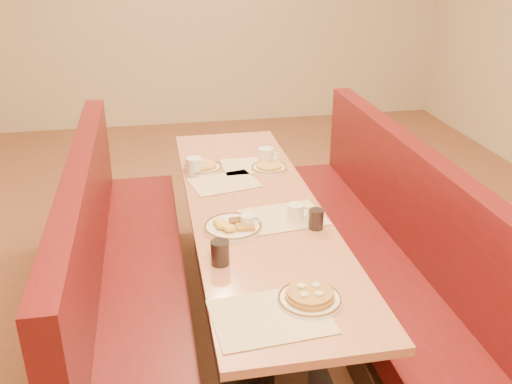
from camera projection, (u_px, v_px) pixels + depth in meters
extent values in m
plane|color=#9E6647|center=(255.00, 319.00, 3.39)|extent=(8.00, 8.00, 0.00)
cube|color=beige|center=(189.00, 3.00, 6.40)|extent=(6.00, 0.04, 2.80)
cube|color=black|center=(255.00, 315.00, 3.37)|extent=(0.55, 1.88, 0.06)
cube|color=black|center=(255.00, 268.00, 3.24)|extent=(0.15, 1.75, 0.71)
cube|color=tan|center=(255.00, 209.00, 3.09)|extent=(0.70, 2.50, 0.04)
cube|color=#4C3326|center=(138.00, 318.00, 3.23)|extent=(0.55, 2.50, 0.20)
cube|color=maroon|center=(134.00, 278.00, 3.12)|extent=(0.55, 2.50, 0.16)
cube|color=maroon|center=(85.00, 220.00, 2.93)|extent=(0.12, 2.50, 0.60)
cube|color=#4C3326|center=(364.00, 293.00, 3.46)|extent=(0.55, 2.50, 0.20)
cube|color=maroon|center=(367.00, 255.00, 3.35)|extent=(0.55, 2.50, 0.16)
cube|color=maroon|center=(409.00, 193.00, 3.23)|extent=(0.12, 2.50, 0.60)
cube|color=beige|center=(271.00, 316.00, 2.18)|extent=(0.47, 0.37, 0.00)
cube|color=beige|center=(283.00, 217.00, 2.95)|extent=(0.45, 0.36, 0.00)
cube|color=beige|center=(224.00, 183.00, 3.36)|extent=(0.44, 0.36, 0.00)
cube|color=beige|center=(253.00, 165.00, 3.61)|extent=(0.38, 0.29, 0.00)
cylinder|color=white|center=(310.00, 300.00, 2.27)|extent=(0.26, 0.26, 0.02)
torus|color=brown|center=(310.00, 298.00, 2.26)|extent=(0.26, 0.26, 0.01)
cylinder|color=#BF8944|center=(310.00, 296.00, 2.26)|extent=(0.20, 0.20, 0.02)
cylinder|color=#BF8944|center=(310.00, 292.00, 2.25)|extent=(0.18, 0.18, 0.02)
cylinder|color=beige|center=(316.00, 285.00, 2.28)|extent=(0.03, 0.03, 0.01)
cylinder|color=beige|center=(301.00, 286.00, 2.27)|extent=(0.03, 0.03, 0.01)
cylinder|color=beige|center=(304.00, 295.00, 2.22)|extent=(0.03, 0.03, 0.01)
cylinder|color=beige|center=(319.00, 294.00, 2.23)|extent=(0.03, 0.03, 0.01)
cylinder|color=white|center=(233.00, 227.00, 2.83)|extent=(0.30, 0.30, 0.02)
torus|color=brown|center=(233.00, 226.00, 2.83)|extent=(0.29, 0.29, 0.01)
ellipsoid|color=yellow|center=(222.00, 225.00, 2.79)|extent=(0.07, 0.07, 0.04)
ellipsoid|color=yellow|center=(230.00, 228.00, 2.76)|extent=(0.06, 0.06, 0.03)
ellipsoid|color=yellow|center=(219.00, 222.00, 2.83)|extent=(0.06, 0.06, 0.03)
cylinder|color=brown|center=(240.00, 221.00, 2.84)|extent=(0.11, 0.04, 0.02)
cylinder|color=brown|center=(239.00, 218.00, 2.87)|extent=(0.11, 0.04, 0.02)
cube|color=#BC8E3A|center=(245.00, 227.00, 2.79)|extent=(0.09, 0.07, 0.02)
cylinder|color=white|center=(269.00, 168.00, 3.55)|extent=(0.23, 0.23, 0.02)
torus|color=brown|center=(269.00, 167.00, 3.55)|extent=(0.22, 0.22, 0.01)
cylinder|color=#E9B052|center=(269.00, 166.00, 3.54)|extent=(0.16, 0.16, 0.02)
ellipsoid|color=yellow|center=(264.00, 164.00, 3.55)|extent=(0.05, 0.05, 0.02)
cylinder|color=white|center=(203.00, 168.00, 3.55)|extent=(0.25, 0.25, 0.02)
torus|color=brown|center=(203.00, 167.00, 3.55)|extent=(0.24, 0.24, 0.01)
cylinder|color=#E9B052|center=(203.00, 165.00, 3.54)|extent=(0.17, 0.17, 0.02)
ellipsoid|color=yellow|center=(197.00, 163.00, 3.55)|extent=(0.05, 0.05, 0.03)
cylinder|color=white|center=(296.00, 213.00, 2.90)|extent=(0.08, 0.08, 0.09)
torus|color=white|center=(304.00, 212.00, 2.91)|extent=(0.06, 0.02, 0.06)
cylinder|color=black|center=(296.00, 206.00, 2.88)|extent=(0.07, 0.07, 0.01)
cylinder|color=white|center=(248.00, 222.00, 2.82)|extent=(0.07, 0.07, 0.08)
torus|color=white|center=(255.00, 221.00, 2.83)|extent=(0.06, 0.02, 0.05)
cylinder|color=black|center=(248.00, 216.00, 2.80)|extent=(0.06, 0.06, 0.01)
cylinder|color=white|center=(266.00, 156.00, 3.63)|extent=(0.10, 0.10, 0.10)
torus|color=white|center=(274.00, 157.00, 3.62)|extent=(0.07, 0.05, 0.07)
cylinder|color=black|center=(266.00, 149.00, 3.61)|extent=(0.08, 0.08, 0.01)
cylinder|color=white|center=(194.00, 166.00, 3.47)|extent=(0.10, 0.10, 0.10)
torus|color=white|center=(202.00, 165.00, 3.49)|extent=(0.07, 0.02, 0.07)
cylinder|color=black|center=(194.00, 159.00, 3.46)|extent=(0.08, 0.08, 0.01)
cylinder|color=black|center=(220.00, 253.00, 2.51)|extent=(0.08, 0.08, 0.11)
cylinder|color=silver|center=(220.00, 253.00, 2.51)|extent=(0.08, 0.08, 0.11)
cylinder|color=black|center=(316.00, 219.00, 2.82)|extent=(0.07, 0.07, 0.10)
cylinder|color=silver|center=(316.00, 219.00, 2.82)|extent=(0.07, 0.07, 0.10)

